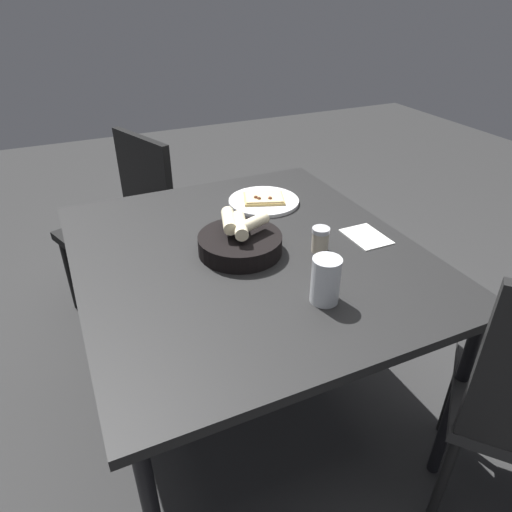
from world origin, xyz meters
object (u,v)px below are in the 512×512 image
(pizza_plate, at_px, (264,201))
(bread_basket, at_px, (241,242))
(beer_glass, at_px, (325,282))
(dining_table, at_px, (247,264))
(pepper_shaker, at_px, (320,241))
(chair_far, at_px, (128,217))

(pizza_plate, xyz_separation_m, bread_basket, (0.31, -0.23, 0.03))
(bread_basket, relative_size, beer_glass, 2.03)
(dining_table, xyz_separation_m, beer_glass, (0.34, 0.09, 0.11))
(pizza_plate, relative_size, pepper_shaker, 3.33)
(dining_table, relative_size, pepper_shaker, 14.32)
(beer_glass, bearing_deg, chair_far, -164.94)
(bread_basket, xyz_separation_m, pepper_shaker, (0.10, 0.24, -0.00))
(chair_far, bearing_deg, bread_basket, 13.95)
(dining_table, relative_size, chair_far, 1.37)
(bread_basket, bearing_deg, chair_far, -166.05)
(dining_table, height_order, beer_glass, beer_glass)
(beer_glass, bearing_deg, dining_table, -165.78)
(pizza_plate, relative_size, bread_basket, 1.02)
(dining_table, bearing_deg, pizza_plate, 146.09)
(dining_table, xyz_separation_m, bread_basket, (0.00, -0.02, 0.09))
(pizza_plate, bearing_deg, pepper_shaker, 0.83)
(chair_far, bearing_deg, pizza_plate, 38.07)
(chair_far, bearing_deg, pepper_shaker, 24.87)
(dining_table, bearing_deg, chair_far, -164.62)
(bread_basket, relative_size, chair_far, 0.31)
(pizza_plate, xyz_separation_m, pepper_shaker, (0.41, 0.01, 0.03))
(beer_glass, bearing_deg, bread_basket, -162.00)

